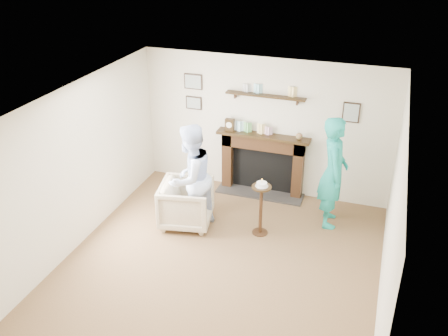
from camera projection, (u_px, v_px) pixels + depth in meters
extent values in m
plane|color=brown|center=(219.00, 267.00, 7.29)|extent=(5.00, 5.00, 0.00)
cube|color=beige|center=(265.00, 127.00, 8.85)|extent=(4.50, 0.04, 2.50)
cube|color=beige|center=(75.00, 168.00, 7.38)|extent=(0.04, 5.00, 2.50)
cube|color=beige|center=(392.00, 222.00, 6.08)|extent=(0.04, 5.00, 2.50)
cube|color=silver|center=(218.00, 105.00, 6.17)|extent=(4.50, 5.00, 0.04)
cube|color=black|center=(228.00, 159.00, 9.27)|extent=(0.18, 0.20, 1.10)
cube|color=black|center=(298.00, 170.00, 8.88)|extent=(0.18, 0.20, 1.10)
cube|color=black|center=(263.00, 143.00, 8.88)|extent=(1.50, 0.20, 0.24)
cube|color=black|center=(263.00, 169.00, 9.19)|extent=(1.14, 0.06, 0.86)
cube|color=#2D2A28|center=(260.00, 193.00, 9.21)|extent=(1.60, 0.44, 0.03)
cube|color=black|center=(263.00, 136.00, 8.79)|extent=(1.68, 0.26, 0.05)
cube|color=black|center=(265.00, 96.00, 8.51)|extent=(1.40, 0.15, 0.03)
cube|color=black|center=(193.00, 82.00, 8.91)|extent=(0.34, 0.03, 0.28)
cube|color=black|center=(194.00, 103.00, 9.09)|extent=(0.30, 0.03, 0.24)
cube|color=black|center=(351.00, 112.00, 8.21)|extent=(0.28, 0.03, 0.34)
cube|color=black|center=(230.00, 125.00, 8.91)|extent=(0.16, 0.09, 0.22)
cylinder|color=#ECE6CD|center=(229.00, 125.00, 8.87)|extent=(0.11, 0.01, 0.11)
sphere|color=#2D893A|center=(299.00, 136.00, 8.57)|extent=(0.12, 0.12, 0.12)
imported|color=#C2AC90|center=(187.00, 223.00, 8.34)|extent=(0.97, 0.95, 0.76)
imported|color=#C7E1F9|center=(192.00, 225.00, 8.28)|extent=(0.93, 1.04, 1.78)
imported|color=#1DA994|center=(328.00, 222.00, 8.37)|extent=(0.56, 0.75, 1.87)
cylinder|color=black|center=(260.00, 232.00, 8.08)|extent=(0.25, 0.25, 0.02)
cylinder|color=black|center=(261.00, 210.00, 7.89)|extent=(0.05, 0.05, 0.81)
cylinder|color=black|center=(262.00, 187.00, 7.71)|extent=(0.31, 0.31, 0.03)
cylinder|color=silver|center=(262.00, 186.00, 7.70)|extent=(0.21, 0.21, 0.01)
cylinder|color=white|center=(262.00, 184.00, 7.68)|extent=(0.16, 0.16, 0.06)
cylinder|color=#FFE2A1|center=(262.00, 181.00, 7.66)|extent=(0.01, 0.01, 0.05)
sphere|color=orange|center=(262.00, 180.00, 7.65)|extent=(0.02, 0.02, 0.02)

